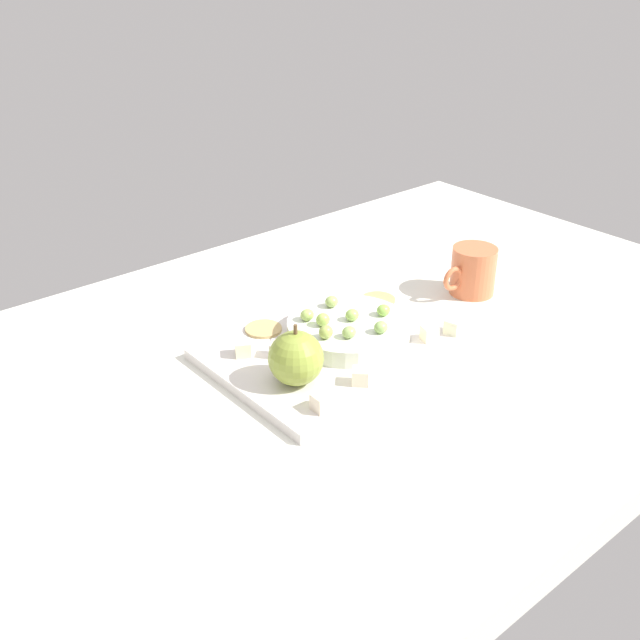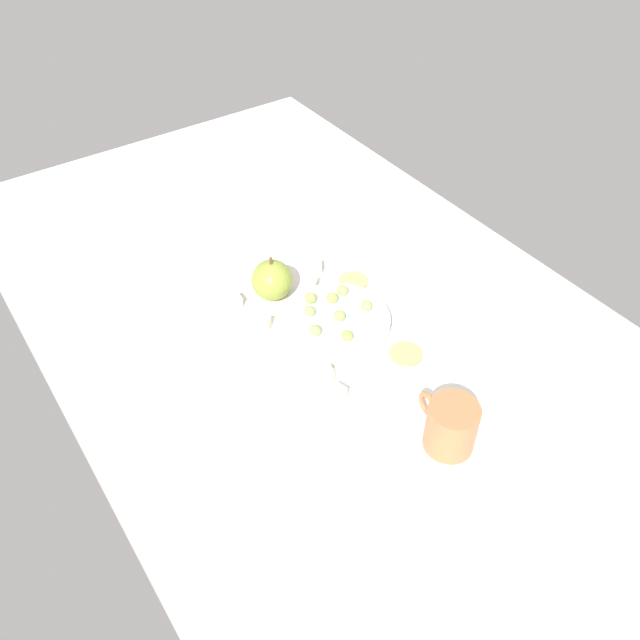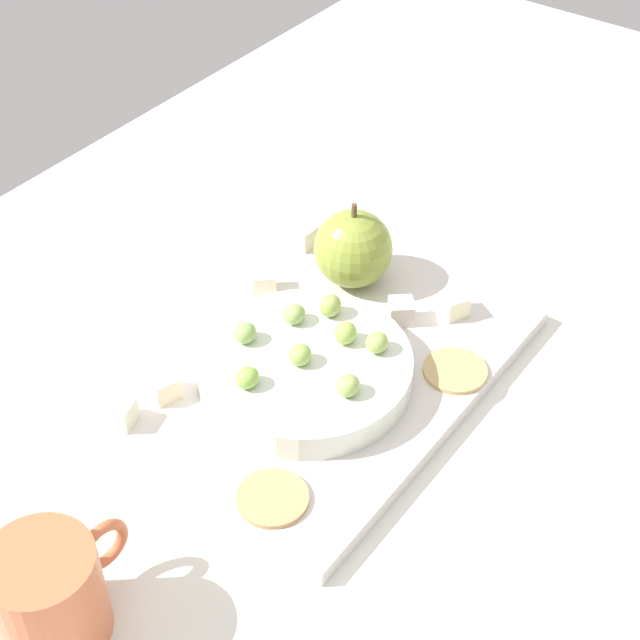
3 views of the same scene
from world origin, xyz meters
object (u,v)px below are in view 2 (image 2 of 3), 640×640
(apple_whole, at_px, (272,280))
(grape_6, at_px, (332,298))
(grape_2, at_px, (366,306))
(cheese_cube_0, at_px, (263,323))
(grape_4, at_px, (347,336))
(cheese_cube_5, at_px, (311,284))
(cup, at_px, (448,428))
(cracker_1, at_px, (353,281))
(grape_5, at_px, (341,315))
(cheese_cube_1, at_px, (316,267))
(grape_0, at_px, (315,330))
(grape_7, at_px, (310,298))
(grape_3, at_px, (310,311))
(cheese_cube_3, at_px, (326,374))
(grape_1, at_px, (342,290))
(cheese_cube_4, at_px, (234,301))
(cracker_0, at_px, (406,354))
(serving_dish, at_px, (337,323))
(cheese_cube_2, at_px, (337,393))
(platter, at_px, (324,324))

(apple_whole, height_order, grape_6, apple_whole)
(grape_2, bearing_deg, apple_whole, 33.67)
(cheese_cube_0, bearing_deg, grape_4, -145.80)
(apple_whole, bearing_deg, cheese_cube_5, -107.81)
(grape_6, bearing_deg, cup, 176.42)
(cracker_1, xyz_separation_m, grape_5, (-0.09, 0.09, 0.03))
(grape_4, bearing_deg, cheese_cube_1, -20.56)
(cheese_cube_1, xyz_separation_m, grape_0, (-0.15, 0.11, 0.02))
(grape_7, bearing_deg, apple_whole, 21.19)
(grape_3, bearing_deg, cheese_cube_3, 157.56)
(grape_3, height_order, grape_5, same)
(grape_1, bearing_deg, cheese_cube_4, 56.00)
(grape_1, height_order, grape_6, grape_6)
(grape_5, bearing_deg, cracker_0, -153.72)
(grape_3, relative_size, grape_6, 1.00)
(cheese_cube_1, bearing_deg, cheese_cube_0, 115.51)
(grape_2, relative_size, grape_4, 1.00)
(grape_4, bearing_deg, cracker_1, -40.37)
(cheese_cube_1, height_order, grape_6, grape_6)
(serving_dish, bearing_deg, grape_7, 14.99)
(apple_whole, bearing_deg, cup, -174.34)
(cracker_0, distance_m, grape_1, 0.16)
(cheese_cube_0, xyz_separation_m, grape_2, (-0.08, -0.15, 0.02))
(grape_2, distance_m, grape_7, 0.09)
(grape_1, relative_size, grape_3, 1.00)
(cracker_1, distance_m, grape_5, 0.13)
(cheese_cube_5, relative_size, cup, 0.20)
(cheese_cube_1, relative_size, cracker_0, 0.39)
(cheese_cube_4, bearing_deg, cheese_cube_3, -172.01)
(grape_1, bearing_deg, grape_2, -170.07)
(cheese_cube_3, distance_m, cheese_cube_4, 0.23)
(serving_dish, relative_size, cheese_cube_2, 8.31)
(cracker_0, distance_m, grape_6, 0.15)
(grape_3, distance_m, grape_6, 0.05)
(cheese_cube_0, xyz_separation_m, cheese_cube_3, (-0.15, -0.02, 0.00))
(platter, relative_size, grape_1, 16.88)
(cheese_cube_1, relative_size, grape_1, 1.04)
(grape_0, bearing_deg, grape_2, -89.74)
(cracker_1, distance_m, cup, 0.36)
(cheese_cube_1, bearing_deg, platter, 151.55)
(grape_2, xyz_separation_m, grape_4, (-0.04, 0.07, -0.00))
(cheese_cube_4, distance_m, grape_6, 0.17)
(grape_0, xyz_separation_m, grape_4, (-0.04, -0.03, -0.00))
(platter, distance_m, grape_6, 0.05)
(serving_dish, distance_m, grape_6, 0.04)
(apple_whole, relative_size, cheese_cube_2, 3.40)
(cheese_cube_1, distance_m, cheese_cube_3, 0.26)
(grape_2, bearing_deg, cheese_cube_4, 45.96)
(cup, bearing_deg, grape_7, 1.88)
(cheese_cube_2, height_order, cracker_1, cheese_cube_2)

